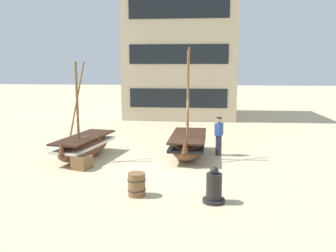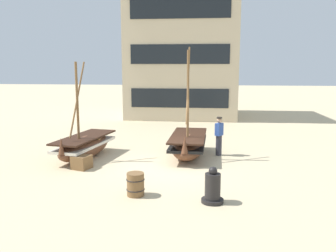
# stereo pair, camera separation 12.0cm
# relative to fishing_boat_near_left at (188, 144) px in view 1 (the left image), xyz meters

# --- Properties ---
(ground_plane) EXTENTS (120.00, 120.00, 0.00)m
(ground_plane) POSITION_rel_fishing_boat_near_left_xyz_m (-0.83, -1.46, -0.54)
(ground_plane) COLOR #CCB78E
(fishing_boat_near_left) EXTENTS (1.55, 3.77, 4.63)m
(fishing_boat_near_left) POSITION_rel_fishing_boat_near_left_xyz_m (0.00, 0.00, 0.00)
(fishing_boat_near_left) COLOR brown
(fishing_boat_near_left) RESTS_ON ground
(fishing_boat_centre_large) EXTENTS (1.86, 3.75, 4.03)m
(fishing_boat_centre_large) POSITION_rel_fishing_boat_near_left_xyz_m (-4.35, -0.68, -0.01)
(fishing_boat_centre_large) COLOR brown
(fishing_boat_centre_large) RESTS_ON ground
(fisherman_by_hull) EXTENTS (0.39, 0.42, 1.68)m
(fisherman_by_hull) POSITION_rel_fishing_boat_near_left_xyz_m (1.31, 0.39, 0.29)
(fisherman_by_hull) COLOR #33333D
(fisherman_by_hull) RESTS_ON ground
(capstan_winch) EXTENTS (0.64, 0.64, 1.05)m
(capstan_winch) POSITION_rel_fishing_boat_near_left_xyz_m (0.94, -5.12, -0.12)
(capstan_winch) COLOR black
(capstan_winch) RESTS_ON ground
(wooden_barrel) EXTENTS (0.56, 0.56, 0.70)m
(wooden_barrel) POSITION_rel_fishing_boat_near_left_xyz_m (-1.35, -4.81, -0.19)
(wooden_barrel) COLOR brown
(wooden_barrel) RESTS_ON ground
(cargo_crate) EXTENTS (0.77, 0.77, 0.51)m
(cargo_crate) POSITION_rel_fishing_boat_near_left_xyz_m (-3.93, -2.25, -0.29)
(cargo_crate) COLOR brown
(cargo_crate) RESTS_ON ground
(harbor_building_main) EXTENTS (8.39, 6.89, 9.31)m
(harbor_building_main) POSITION_rel_fishing_boat_near_left_xyz_m (-1.10, 13.01, 4.13)
(harbor_building_main) COLOR beige
(harbor_building_main) RESTS_ON ground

